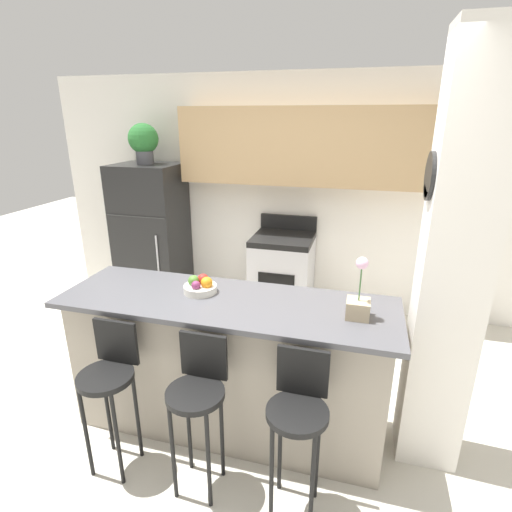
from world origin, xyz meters
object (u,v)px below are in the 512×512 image
object	(u,v)px
refrigerator	(152,235)
potted_plant_on_fridge	(143,141)
bar_stool_left	(110,378)
bar_stool_mid	(198,394)
bar_stool_right	(298,413)
fruit_bowl	(200,286)
stove_range	(282,275)
orchid_vase	(359,302)

from	to	relation	value
refrigerator	potted_plant_on_fridge	xyz separation A→B (m)	(-0.00, 0.00, 1.05)
bar_stool_left	bar_stool_mid	distance (m)	0.57
bar_stool_right	potted_plant_on_fridge	xyz separation A→B (m)	(-2.11, 2.27, 1.22)
bar_stool_mid	fruit_bowl	xyz separation A→B (m)	(-0.20, 0.56, 0.40)
stove_range	bar_stool_mid	bearing A→B (deg)	-90.28
potted_plant_on_fridge	stove_range	bearing A→B (deg)	0.36
orchid_vase	potted_plant_on_fridge	bearing A→B (deg)	142.87
orchid_vase	bar_stool_mid	bearing A→B (deg)	-149.84
stove_range	bar_stool_mid	size ratio (longest dim) A/B	1.11
bar_stool_left	refrigerator	bearing A→B (deg)	113.16
fruit_bowl	refrigerator	bearing A→B (deg)	128.08
bar_stool_left	potted_plant_on_fridge	distance (m)	2.76
refrigerator	orchid_vase	world-z (taller)	refrigerator
stove_range	bar_stool_left	size ratio (longest dim) A/B	1.11
bar_stool_left	bar_stool_right	world-z (taller)	same
bar_stool_right	fruit_bowl	world-z (taller)	fruit_bowl
refrigerator	bar_stool_mid	distance (m)	2.75
refrigerator	bar_stool_mid	world-z (taller)	refrigerator
bar_stool_left	orchid_vase	xyz separation A→B (m)	(1.39, 0.48, 0.45)
orchid_vase	fruit_bowl	distance (m)	1.03
refrigerator	bar_stool_left	world-z (taller)	refrigerator
stove_range	fruit_bowl	world-z (taller)	fruit_bowl
bar_stool_mid	fruit_bowl	distance (m)	0.72
refrigerator	bar_stool_right	size ratio (longest dim) A/B	1.68
refrigerator	stove_range	distance (m)	1.59
fruit_bowl	orchid_vase	bearing A→B (deg)	-4.69
bar_stool_mid	bar_stool_right	distance (m)	0.57
refrigerator	potted_plant_on_fridge	size ratio (longest dim) A/B	3.77
stove_range	orchid_vase	distance (m)	2.07
bar_stool_right	orchid_vase	distance (m)	0.71
refrigerator	bar_stool_mid	xyz separation A→B (m)	(1.54, -2.27, -0.17)
bar_stool_right	orchid_vase	size ratio (longest dim) A/B	2.57
bar_stool_right	orchid_vase	world-z (taller)	orchid_vase
bar_stool_left	fruit_bowl	size ratio (longest dim) A/B	4.34
stove_range	bar_stool_mid	xyz separation A→B (m)	(-0.01, -2.28, 0.17)
bar_stool_left	bar_stool_mid	world-z (taller)	same
stove_range	bar_stool_right	size ratio (longest dim) A/B	1.11
refrigerator	stove_range	size ratio (longest dim) A/B	1.51
orchid_vase	refrigerator	bearing A→B (deg)	142.88
bar_stool_mid	potted_plant_on_fridge	size ratio (longest dim) A/B	2.25
potted_plant_on_fridge	bar_stool_left	bearing A→B (deg)	-66.84
stove_range	refrigerator	bearing A→B (deg)	-179.64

